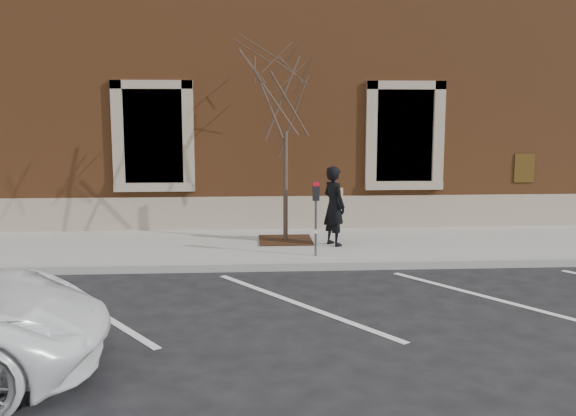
{
  "coord_description": "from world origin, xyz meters",
  "views": [
    {
      "loc": [
        -0.77,
        -11.84,
        2.98
      ],
      "look_at": [
        0.0,
        0.6,
        1.1
      ],
      "focal_mm": 40.0,
      "sensor_mm": 36.0,
      "label": 1
    }
  ],
  "objects": [
    {
      "name": "parking_stripes",
      "position": [
        0.0,
        -2.2,
        0.0
      ],
      "size": [
        28.0,
        4.4,
        0.01
      ],
      "primitive_type": null,
      "color": "silver",
      "rests_on": "ground"
    },
    {
      "name": "building_civic",
      "position": [
        0.0,
        7.74,
        4.0
      ],
      "size": [
        40.0,
        8.62,
        8.0
      ],
      "color": "brown",
      "rests_on": "ground"
    },
    {
      "name": "tree_grate",
      "position": [
        0.03,
        2.04,
        0.16
      ],
      "size": [
        1.16,
        1.16,
        0.03
      ],
      "primitive_type": "cube",
      "color": "#3B2313",
      "rests_on": "sidewalk_near"
    },
    {
      "name": "parking_meter",
      "position": [
        0.54,
        0.51,
        1.16
      ],
      "size": [
        0.13,
        0.1,
        1.46
      ],
      "rotation": [
        0.0,
        0.0,
        0.22
      ],
      "color": "#595B60",
      "rests_on": "sidewalk_near"
    },
    {
      "name": "man",
      "position": [
        1.04,
        1.52,
        1.0
      ],
      "size": [
        0.66,
        0.74,
        1.69
      ],
      "primitive_type": "imported",
      "rotation": [
        0.0,
        0.0,
        2.09
      ],
      "color": "black",
      "rests_on": "sidewalk_near"
    },
    {
      "name": "sapling",
      "position": [
        0.03,
        2.04,
        3.2
      ],
      "size": [
        2.62,
        2.62,
        4.36
      ],
      "color": "#3E2C25",
      "rests_on": "sidewalk_near"
    },
    {
      "name": "curb_near",
      "position": [
        0.0,
        -0.05,
        0.07
      ],
      "size": [
        40.0,
        0.12,
        0.15
      ],
      "primitive_type": "cube",
      "color": "#9E9E99",
      "rests_on": "ground"
    },
    {
      "name": "sidewalk_near",
      "position": [
        0.0,
        1.75,
        0.07
      ],
      "size": [
        40.0,
        3.5,
        0.15
      ],
      "primitive_type": "cube",
      "color": "#AAA8A0",
      "rests_on": "ground"
    },
    {
      "name": "ground",
      "position": [
        0.0,
        0.0,
        0.0
      ],
      "size": [
        120.0,
        120.0,
        0.0
      ],
      "primitive_type": "plane",
      "color": "#28282B",
      "rests_on": "ground"
    }
  ]
}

